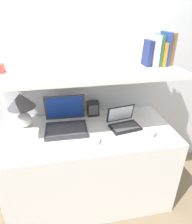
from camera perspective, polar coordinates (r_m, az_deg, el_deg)
wall_back at (r=1.89m, az=-4.16°, el=12.99°), size 6.00×0.05×2.40m
desk at (r=1.92m, az=-1.73°, el=-14.74°), size 1.41×0.69×0.76m
back_riser at (r=2.07m, az=-3.47°, el=-3.04°), size 1.41×0.04×1.24m
shelf at (r=1.55m, az=-2.65°, el=11.80°), size 1.41×0.62×0.03m
table_lamp at (r=1.76m, az=-20.50°, el=1.85°), size 0.23×0.23×0.31m
laptop_large at (r=1.72m, az=-8.62°, el=-2.94°), size 0.36×0.33×0.27m
laptop_small at (r=1.74m, az=7.88°, el=-3.00°), size 0.28×0.24×0.17m
computer_mouse at (r=1.54m, az=0.07°, el=-7.87°), size 0.06×0.10×0.04m
second_mouse at (r=1.69m, az=15.97°, el=-5.56°), size 0.08×0.10×0.04m
router_box at (r=1.89m, az=-0.89°, el=1.04°), size 0.11×0.08×0.14m
book_brown at (r=1.74m, az=20.17°, el=16.54°), size 0.04×0.12×0.24m
book_blue at (r=1.72m, az=18.97°, el=16.72°), size 0.03×0.15×0.25m
book_orange at (r=1.71m, az=17.96°, el=15.63°), size 0.02×0.18×0.18m
book_green at (r=1.69m, az=17.15°, el=16.51°), size 0.03×0.14×0.23m
book_white at (r=1.68m, az=16.01°, el=16.52°), size 0.04×0.17×0.23m
book_navy at (r=1.66m, az=14.53°, el=15.96°), size 0.05×0.12×0.19m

